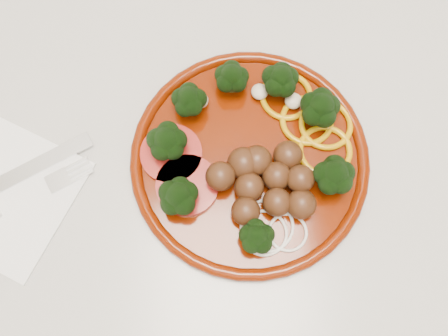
{
  "coord_description": "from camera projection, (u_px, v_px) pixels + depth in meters",
  "views": [
    {
      "loc": [
        -0.2,
        1.51,
        1.45
      ],
      "look_at": [
        -0.19,
        1.67,
        0.92
      ],
      "focal_mm": 40.0,
      "sensor_mm": 36.0,
      "label": 1
    }
  ],
  "objects": [
    {
      "name": "napkin",
      "position": [
        4.0,
        193.0,
        0.56
      ],
      "size": [
        0.21,
        0.21,
        0.0
      ],
      "primitive_type": "cube",
      "rotation": [
        0.0,
        0.0,
        1.03
      ],
      "color": "white",
      "rests_on": "counter"
    },
    {
      "name": "plate",
      "position": [
        251.0,
        157.0,
        0.56
      ],
      "size": [
        0.27,
        0.27,
        0.06
      ],
      "rotation": [
        0.0,
        0.0,
        0.14
      ],
      "color": "#521301",
      "rests_on": "counter"
    },
    {
      "name": "counter",
      "position": [
        313.0,
        211.0,
        1.01
      ],
      "size": [
        2.4,
        0.6,
        0.9
      ],
      "color": "beige",
      "rests_on": "ground"
    }
  ]
}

